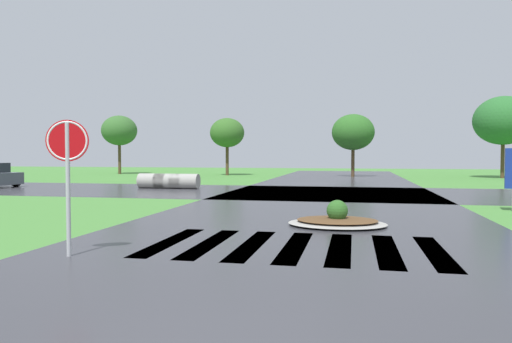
{
  "coord_description": "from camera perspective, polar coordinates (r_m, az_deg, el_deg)",
  "views": [
    {
      "loc": [
        1.16,
        -3.64,
        1.88
      ],
      "look_at": [
        -1.77,
        10.45,
        1.35
      ],
      "focal_mm": 33.07,
      "sensor_mm": 36.0,
      "label": 1
    }
  ],
  "objects": [
    {
      "name": "stop_sign",
      "position": [
        9.27,
        -21.83,
        1.85
      ],
      "size": [
        0.73,
        0.28,
        2.51
      ],
      "rotation": [
        0.0,
        0.0,
        0.34
      ],
      "color": "#B2B5BA",
      "rests_on": "ground"
    },
    {
      "name": "asphalt_cross_road",
      "position": [
        23.19,
        8.85,
        -2.57
      ],
      "size": [
        90.0,
        8.99,
        0.01
      ],
      "primitive_type": "cube",
      "color": "#35353A",
      "rests_on": "ground"
    },
    {
      "name": "drainage_pipe_stack",
      "position": [
        26.36,
        -10.53,
        -1.14
      ],
      "size": [
        3.44,
        0.85,
        0.82
      ],
      "color": "#9E9B93",
      "rests_on": "ground"
    },
    {
      "name": "median_island",
      "position": [
        12.65,
        9.79,
        -5.85
      ],
      "size": [
        2.59,
        2.03,
        0.68
      ],
      "color": "#9E9B93",
      "rests_on": "ground"
    },
    {
      "name": "asphalt_roadway",
      "position": [
        13.82,
        6.86,
        -5.72
      ],
      "size": [
        9.99,
        80.0,
        0.01
      ],
      "primitive_type": "cube",
      "color": "#35353A",
      "rests_on": "ground"
    },
    {
      "name": "background_treeline",
      "position": [
        40.55,
        15.26,
        5.18
      ],
      "size": [
        48.01,
        5.2,
        6.43
      ],
      "color": "#4C3823",
      "rests_on": "ground"
    },
    {
      "name": "crosswalk_stripes",
      "position": [
        9.74,
        4.74,
        -9.02
      ],
      "size": [
        5.85,
        3.39,
        0.01
      ],
      "color": "white",
      "rests_on": "ground"
    }
  ]
}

